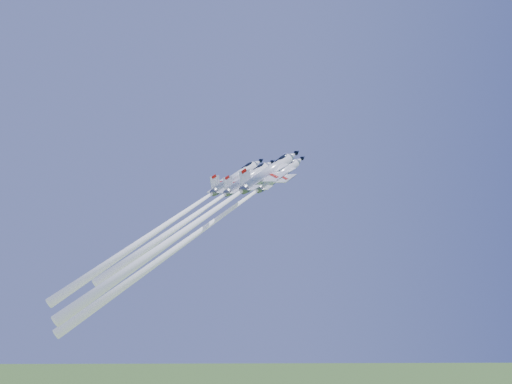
{
  "coord_description": "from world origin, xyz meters",
  "views": [
    {
      "loc": [
        -1.64,
        -118.38,
        74.4
      ],
      "look_at": [
        0.0,
        0.0,
        88.26
      ],
      "focal_mm": 40.0,
      "sensor_mm": 36.0,
      "label": 1
    }
  ],
  "objects_px": {
    "jet_left": "(176,217)",
    "jet_lead": "(207,226)",
    "jet_right": "(203,218)",
    "jet_slot": "(200,211)"
  },
  "relations": [
    {
      "from": "jet_lead",
      "to": "jet_right",
      "type": "distance_m",
      "value": 8.76
    },
    {
      "from": "jet_lead",
      "to": "jet_right",
      "type": "bearing_deg",
      "value": -40.75
    },
    {
      "from": "jet_lead",
      "to": "jet_right",
      "type": "relative_size",
      "value": 1.11
    },
    {
      "from": "jet_left",
      "to": "jet_lead",
      "type": "bearing_deg",
      "value": 42.07
    },
    {
      "from": "jet_left",
      "to": "jet_right",
      "type": "distance_m",
      "value": 11.34
    },
    {
      "from": "jet_right",
      "to": "jet_slot",
      "type": "height_order",
      "value": "jet_right"
    },
    {
      "from": "jet_lead",
      "to": "jet_slot",
      "type": "bearing_deg",
      "value": -49.56
    },
    {
      "from": "jet_right",
      "to": "jet_lead",
      "type": "bearing_deg",
      "value": 139.25
    },
    {
      "from": "jet_lead",
      "to": "jet_slot",
      "type": "relative_size",
      "value": 1.45
    },
    {
      "from": "jet_right",
      "to": "jet_slot",
      "type": "xyz_separation_m",
      "value": [
        -0.79,
        3.39,
        1.55
      ]
    }
  ]
}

